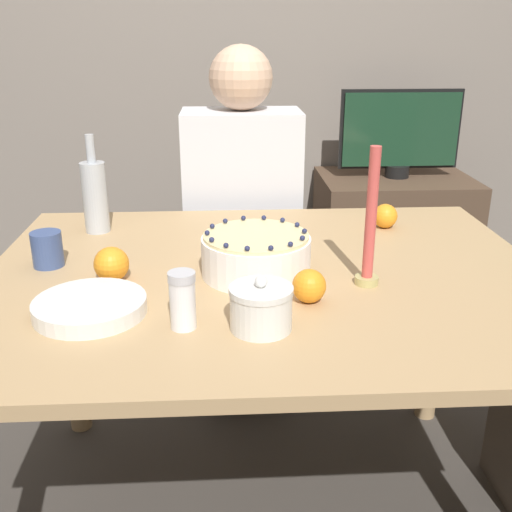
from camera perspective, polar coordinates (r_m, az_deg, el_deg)
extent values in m
cube|color=slate|center=(2.71, -1.23, 20.93)|extent=(8.00, 0.05, 2.60)
cube|color=tan|center=(1.43, 0.99, -2.05)|extent=(1.33, 1.03, 0.03)
cylinder|color=tan|center=(2.06, -17.25, -7.07)|extent=(0.07, 0.07, 0.73)
cylinder|color=tan|center=(2.12, 16.67, -6.22)|extent=(0.07, 0.07, 0.73)
cylinder|color=white|center=(1.39, 0.00, 0.00)|extent=(0.25, 0.25, 0.09)
cylinder|color=beige|center=(1.37, 0.00, 1.92)|extent=(0.24, 0.24, 0.01)
sphere|color=#23284C|center=(1.38, 4.64, 2.39)|extent=(0.01, 0.01, 0.01)
sphere|color=#23284C|center=(1.42, 3.94, 3.00)|extent=(0.01, 0.01, 0.01)
sphere|color=#23284C|center=(1.46, 2.54, 3.45)|extent=(0.01, 0.01, 0.01)
sphere|color=#23284C|center=(1.47, 0.73, 3.67)|extent=(0.01, 0.01, 0.01)
sphere|color=#23284C|center=(1.47, -1.21, 3.64)|extent=(0.01, 0.01, 0.01)
sphere|color=#23284C|center=(1.45, -2.95, 3.35)|extent=(0.01, 0.01, 0.01)
sphere|color=#23284C|center=(1.41, -4.19, 2.86)|extent=(0.01, 0.01, 0.01)
sphere|color=#23284C|center=(1.37, -4.68, 2.22)|extent=(0.01, 0.01, 0.01)
sphere|color=#23284C|center=(1.32, -4.24, 1.56)|extent=(0.01, 0.01, 0.01)
sphere|color=#23284C|center=(1.29, -2.88, 1.02)|extent=(0.01, 0.01, 0.01)
sphere|color=#23284C|center=(1.27, -0.84, 0.73)|extent=(0.01, 0.01, 0.01)
sphere|color=#23284C|center=(1.27, 1.40, 0.77)|extent=(0.01, 0.01, 0.01)
sphere|color=#23284C|center=(1.29, 3.30, 1.14)|extent=(0.01, 0.01, 0.01)
sphere|color=#23284C|center=(1.33, 4.44, 1.72)|extent=(0.01, 0.01, 0.01)
cylinder|color=silver|center=(1.14, 0.48, -5.24)|extent=(0.12, 0.12, 0.07)
cylinder|color=silver|center=(1.13, 0.49, -3.28)|extent=(0.12, 0.12, 0.01)
sphere|color=silver|center=(1.12, 0.49, -2.44)|extent=(0.02, 0.02, 0.02)
cylinder|color=white|center=(1.15, -6.99, -4.61)|extent=(0.05, 0.05, 0.10)
cylinder|color=silver|center=(1.13, -7.11, -1.98)|extent=(0.05, 0.05, 0.02)
cylinder|color=silver|center=(1.26, -15.47, -5.17)|extent=(0.23, 0.23, 0.01)
cylinder|color=silver|center=(1.25, -15.51, -4.84)|extent=(0.23, 0.23, 0.01)
cylinder|color=silver|center=(1.25, -15.54, -4.51)|extent=(0.23, 0.23, 0.01)
cylinder|color=silver|center=(1.25, -15.58, -4.18)|extent=(0.23, 0.23, 0.01)
cylinder|color=tan|center=(1.37, 10.48, -2.27)|extent=(0.05, 0.05, 0.02)
cylinder|color=#CC4C47|center=(1.32, 10.92, 3.97)|extent=(0.02, 0.02, 0.29)
cylinder|color=#B2B7BC|center=(1.74, -15.07, 5.40)|extent=(0.07, 0.07, 0.20)
cylinder|color=#B2B7BC|center=(1.71, -15.51, 9.83)|extent=(0.02, 0.02, 0.08)
cylinder|color=#384C7F|center=(1.52, -19.26, 0.62)|extent=(0.07, 0.07, 0.09)
sphere|color=orange|center=(1.26, 5.08, -2.86)|extent=(0.07, 0.07, 0.07)
sphere|color=orange|center=(1.76, 12.20, 3.75)|extent=(0.07, 0.07, 0.07)
sphere|color=orange|center=(1.40, -13.60, -0.75)|extent=(0.08, 0.08, 0.08)
cube|color=#473D33|center=(2.29, -1.24, -6.98)|extent=(0.34, 0.34, 0.45)
cube|color=silver|center=(2.10, -1.35, 5.67)|extent=(0.40, 0.24, 0.59)
sphere|color=#D8AD8C|center=(2.03, -1.45, 16.62)|extent=(0.21, 0.21, 0.21)
cube|color=#4C3828|center=(2.71, 12.62, 0.04)|extent=(0.63, 0.45, 0.71)
cylinder|color=black|center=(2.61, 13.27, 7.87)|extent=(0.10, 0.10, 0.05)
cube|color=black|center=(2.58, 13.55, 11.66)|extent=(0.50, 0.02, 0.32)
cube|color=#193823|center=(2.57, 13.60, 11.63)|extent=(0.48, 0.03, 0.30)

